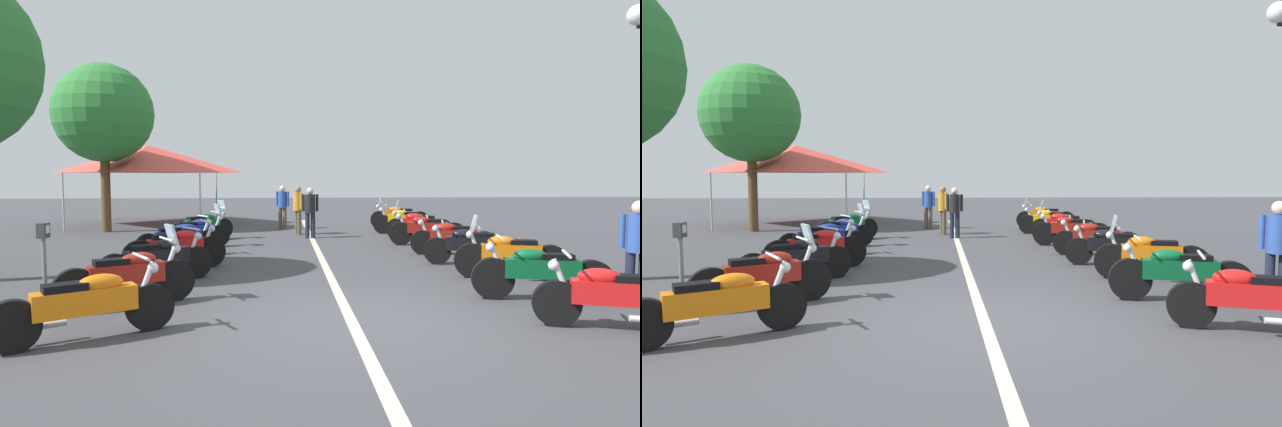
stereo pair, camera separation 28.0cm
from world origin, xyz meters
TOP-DOWN VIEW (x-y plane):
  - ground_plane at (0.00, 0.00)m, footprint 80.00×80.00m
  - lane_centre_stripe at (5.10, 0.00)m, footprint 22.58×0.16m
  - motorcycle_left_row_0 at (-0.55, 3.27)m, footprint 1.24×1.90m
  - motorcycle_left_row_1 at (1.08, 3.25)m, footprint 1.17×1.88m
  - motorcycle_left_row_2 at (2.81, 3.20)m, footprint 1.42×1.82m
  - motorcycle_left_row_3 at (4.19, 3.14)m, footprint 1.11×1.99m
  - motorcycle_left_row_4 at (5.97, 3.42)m, footprint 1.20×1.86m
  - motorcycle_left_row_5 at (7.59, 3.28)m, footprint 1.07×1.82m
  - motorcycle_left_row_6 at (9.23, 3.32)m, footprint 1.41×1.73m
  - motorcycle_right_row_0 at (-0.61, -3.28)m, footprint 0.95×1.89m
  - motorcycle_right_row_1 at (1.01, -3.13)m, footprint 0.84×2.12m
  - motorcycle_right_row_2 at (2.76, -3.39)m, footprint 0.86×2.07m
  - motorcycle_right_row_3 at (4.32, -3.22)m, footprint 0.89×2.04m
  - motorcycle_right_row_4 at (5.81, -3.29)m, footprint 0.85×2.08m
  - motorcycle_right_row_5 at (7.63, -3.15)m, footprint 0.80×2.15m
  - motorcycle_right_row_6 at (9.02, -3.27)m, footprint 0.89×2.01m
  - motorcycle_right_row_7 at (10.67, -3.21)m, footprint 0.77×2.12m
  - motorcycle_right_row_8 at (12.38, -3.41)m, footprint 0.78×2.15m
  - parking_meter at (0.95, 4.41)m, footprint 0.19×0.14m
  - traffic_cone_1 at (4.62, -4.45)m, footprint 0.36×0.36m
  - bystander_1 at (10.71, 0.40)m, footprint 0.48×0.32m
  - bystander_2 at (0.79, -4.57)m, footprint 0.32×0.49m
  - bystander_3 at (12.59, 0.91)m, footprint 0.32×0.49m
  - bystander_4 at (9.65, 0.05)m, footprint 0.32×0.53m
  - roadside_tree_2 at (12.02, 7.09)m, footprint 3.40×3.40m
  - event_tent at (14.83, 6.30)m, footprint 5.35×5.35m

SIDE VIEW (x-z plane):
  - ground_plane at x=0.00m, z-range 0.00..0.00m
  - lane_centre_stripe at x=5.10m, z-range 0.00..0.01m
  - traffic_cone_1 at x=4.62m, z-range -0.02..0.60m
  - motorcycle_left_row_0 at x=-0.55m, z-range -0.04..0.94m
  - motorcycle_right_row_3 at x=4.32m, z-range -0.04..0.94m
  - motorcycle_right_row_0 at x=-0.61m, z-range -0.05..0.94m
  - motorcycle_right_row_4 at x=5.81m, z-range -0.04..0.94m
  - motorcycle_left_row_4 at x=5.97m, z-range -0.04..0.95m
  - motorcycle_left_row_2 at x=2.81m, z-range -0.04..0.95m
  - motorcycle_left_row_5 at x=7.59m, z-range -0.14..1.05m
  - motorcycle_right_row_7 at x=10.67m, z-range -0.04..0.96m
  - motorcycle_right_row_5 at x=7.63m, z-range -0.04..0.97m
  - motorcycle_right_row_1 at x=1.01m, z-range -0.04..0.97m
  - motorcycle_left_row_3 at x=4.19m, z-range -0.04..0.98m
  - motorcycle_right_row_6 at x=9.02m, z-range -0.14..1.07m
  - motorcycle_left_row_6 at x=9.23m, z-range -0.14..1.08m
  - motorcycle_left_row_1 at x=1.08m, z-range -0.14..1.08m
  - motorcycle_right_row_8 at x=12.38m, z-range -0.14..1.08m
  - motorcycle_right_row_2 at x=2.76m, z-range -0.14..1.09m
  - parking_meter at x=0.95m, z-range 0.25..1.54m
  - bystander_2 at x=0.79m, z-range 0.13..1.73m
  - bystander_4 at x=9.65m, z-range 0.13..1.73m
  - bystander_3 at x=12.59m, z-range 0.13..1.74m
  - bystander_1 at x=10.71m, z-range 0.13..1.75m
  - event_tent at x=14.83m, z-range 1.05..4.25m
  - roadside_tree_2 at x=12.02m, z-range 1.20..7.03m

